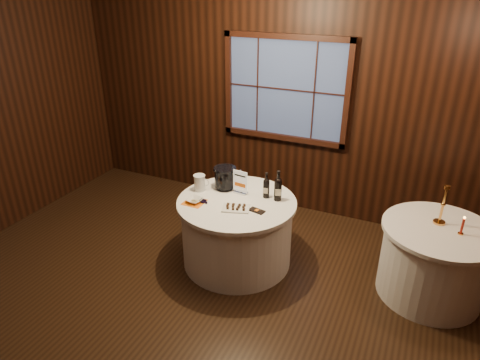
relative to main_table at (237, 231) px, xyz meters
The scene contains 16 objects.
ground 1.07m from the main_table, 90.00° to the right, with size 6.00×6.00×0.00m, color black.
back_wall 1.88m from the main_table, 90.00° to the left, with size 6.00×0.10×3.00m.
main_table is the anchor object (origin of this frame).
side_table 2.02m from the main_table, ahead, with size 1.08×1.08×0.77m.
sign_stand 0.51m from the main_table, 101.15° to the left, with size 0.17×0.10×0.28m.
port_bottle_left 0.60m from the main_table, 39.02° to the left, with size 0.07×0.07×0.29m.
port_bottle_right 0.69m from the main_table, 26.78° to the left, with size 0.08×0.09×0.34m.
ice_bucket 0.61m from the main_table, 138.61° to the left, with size 0.25×0.25×0.25m.
chocolate_plate 0.44m from the main_table, 67.66° to the right, with size 0.32×0.26×0.04m.
chocolate_box 0.50m from the main_table, 23.34° to the right, with size 0.16×0.08×0.01m, color black.
grape_bunch 0.53m from the main_table, 149.85° to the right, with size 0.17×0.09×0.04m.
glass_pitcher 0.68m from the main_table, behind, with size 0.17×0.13×0.19m.
orange_napkin 0.59m from the main_table, 150.86° to the right, with size 0.21×0.21×0.00m, color orange.
cracker_bowl 0.61m from the main_table, 150.86° to the right, with size 0.16×0.16×0.04m, color silver.
brass_candlestick 2.08m from the main_table, 11.36° to the left, with size 0.11×0.11×0.40m.
red_candle 2.23m from the main_table, ahead, with size 0.05×0.05×0.19m.
Camera 1 is at (1.70, -2.64, 2.92)m, focal length 32.00 mm.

